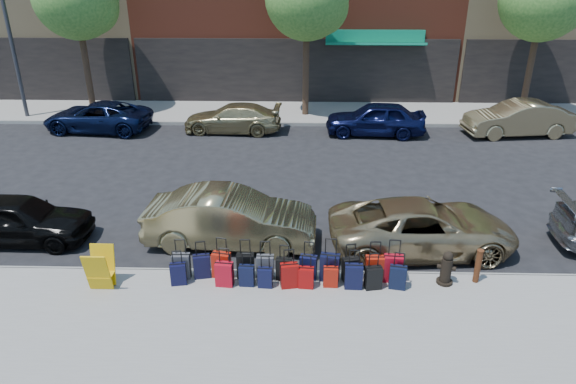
{
  "coord_description": "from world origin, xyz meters",
  "views": [
    {
      "loc": [
        0.29,
        -15.06,
        7.05
      ],
      "look_at": [
        -0.06,
        -1.5,
        0.91
      ],
      "focal_mm": 32.0,
      "sensor_mm": 36.0,
      "label": 1
    }
  ],
  "objects_px": {
    "fire_hydrant": "(446,269)",
    "car_near_2": "(422,227)",
    "bollard": "(478,266)",
    "car_near_1": "(231,219)",
    "tree_right": "(546,0)",
    "suitcase_front_5": "(284,269)",
    "display_rack": "(100,269)",
    "streetlight": "(11,18)",
    "car_far_1": "(233,118)",
    "car_far_2": "(375,119)",
    "car_near_0": "(18,219)",
    "car_far_0": "(98,117)",
    "tree_center": "(310,0)",
    "car_far_3": "(518,119)",
    "tree_left": "(79,0)"
  },
  "relations": [
    {
      "from": "tree_center",
      "to": "car_far_2",
      "type": "height_order",
      "value": "tree_center"
    },
    {
      "from": "car_near_1",
      "to": "car_far_1",
      "type": "distance_m",
      "value": 10.03
    },
    {
      "from": "car_near_0",
      "to": "car_near_2",
      "type": "distance_m",
      "value": 10.84
    },
    {
      "from": "car_near_2",
      "to": "display_rack",
      "type": "bearing_deg",
      "value": 100.67
    },
    {
      "from": "tree_right",
      "to": "bollard",
      "type": "bearing_deg",
      "value": -115.08
    },
    {
      "from": "tree_center",
      "to": "display_rack",
      "type": "xyz_separation_m",
      "value": [
        -4.89,
        -14.77,
        -4.78
      ]
    },
    {
      "from": "tree_center",
      "to": "bollard",
      "type": "xyz_separation_m",
      "value": [
        3.8,
        -14.32,
        -4.82
      ]
    },
    {
      "from": "streetlight",
      "to": "car_near_1",
      "type": "distance_m",
      "value": 16.7
    },
    {
      "from": "fire_hydrant",
      "to": "car_near_2",
      "type": "height_order",
      "value": "car_near_2"
    },
    {
      "from": "car_near_0",
      "to": "car_near_2",
      "type": "bearing_deg",
      "value": -90.27
    },
    {
      "from": "tree_left",
      "to": "tree_center",
      "type": "relative_size",
      "value": 1.0
    },
    {
      "from": "car_near_2",
      "to": "car_far_1",
      "type": "bearing_deg",
      "value": 26.82
    },
    {
      "from": "suitcase_front_5",
      "to": "car_far_2",
      "type": "distance_m",
      "value": 12.15
    },
    {
      "from": "tree_center",
      "to": "fire_hydrant",
      "type": "distance_m",
      "value": 15.5
    },
    {
      "from": "fire_hydrant",
      "to": "tree_right",
      "type": "bearing_deg",
      "value": 78.9
    },
    {
      "from": "display_rack",
      "to": "streetlight",
      "type": "bearing_deg",
      "value": 121.53
    },
    {
      "from": "car_far_2",
      "to": "display_rack",
      "type": "bearing_deg",
      "value": -29.06
    },
    {
      "from": "car_far_1",
      "to": "car_far_3",
      "type": "xyz_separation_m",
      "value": [
        12.5,
        -0.2,
        0.12
      ]
    },
    {
      "from": "tree_left",
      "to": "car_near_2",
      "type": "bearing_deg",
      "value": -43.34
    },
    {
      "from": "display_rack",
      "to": "car_far_1",
      "type": "bearing_deg",
      "value": 83.36
    },
    {
      "from": "fire_hydrant",
      "to": "streetlight",
      "type": "bearing_deg",
      "value": 156.56
    },
    {
      "from": "tree_right",
      "to": "car_near_1",
      "type": "relative_size",
      "value": 1.6
    },
    {
      "from": "car_far_3",
      "to": "tree_left",
      "type": "bearing_deg",
      "value": -104.14
    },
    {
      "from": "car_near_0",
      "to": "car_far_0",
      "type": "bearing_deg",
      "value": 9.26
    },
    {
      "from": "suitcase_front_5",
      "to": "tree_left",
      "type": "bearing_deg",
      "value": 130.91
    },
    {
      "from": "tree_center",
      "to": "car_far_3",
      "type": "xyz_separation_m",
      "value": [
        9.1,
        -2.66,
        -4.66
      ]
    },
    {
      "from": "streetlight",
      "to": "car_near_0",
      "type": "xyz_separation_m",
      "value": [
        5.46,
        -11.72,
        -4.0
      ]
    },
    {
      "from": "suitcase_front_5",
      "to": "display_rack",
      "type": "distance_m",
      "value": 4.2
    },
    {
      "from": "tree_left",
      "to": "car_far_1",
      "type": "height_order",
      "value": "tree_left"
    },
    {
      "from": "tree_right",
      "to": "car_far_0",
      "type": "distance_m",
      "value": 20.68
    },
    {
      "from": "tree_left",
      "to": "car_far_0",
      "type": "distance_m",
      "value": 5.47
    },
    {
      "from": "car_near_2",
      "to": "car_far_3",
      "type": "xyz_separation_m",
      "value": [
        6.23,
        9.95,
        0.07
      ]
    },
    {
      "from": "fire_hydrant",
      "to": "car_near_0",
      "type": "distance_m",
      "value": 11.2
    },
    {
      "from": "tree_right",
      "to": "suitcase_front_5",
      "type": "bearing_deg",
      "value": -128.03
    },
    {
      "from": "car_near_2",
      "to": "car_far_1",
      "type": "xyz_separation_m",
      "value": [
        -6.27,
        10.16,
        -0.05
      ]
    },
    {
      "from": "car_near_1",
      "to": "car_near_0",
      "type": "bearing_deg",
      "value": 92.8
    },
    {
      "from": "car_far_2",
      "to": "fire_hydrant",
      "type": "bearing_deg",
      "value": 4.6
    },
    {
      "from": "tree_right",
      "to": "car_far_2",
      "type": "height_order",
      "value": "tree_right"
    },
    {
      "from": "display_rack",
      "to": "car_far_2",
      "type": "distance_m",
      "value": 14.33
    },
    {
      "from": "car_near_1",
      "to": "car_far_1",
      "type": "height_order",
      "value": "car_near_1"
    },
    {
      "from": "bollard",
      "to": "car_near_1",
      "type": "xyz_separation_m",
      "value": [
        -6.0,
        1.9,
        0.16
      ]
    },
    {
      "from": "bollard",
      "to": "car_far_0",
      "type": "height_order",
      "value": "car_far_0"
    },
    {
      "from": "fire_hydrant",
      "to": "car_far_1",
      "type": "bearing_deg",
      "value": 134.67
    },
    {
      "from": "bollard",
      "to": "display_rack",
      "type": "xyz_separation_m",
      "value": [
        -8.68,
        -0.45,
        0.05
      ]
    },
    {
      "from": "car_near_1",
      "to": "car_far_3",
      "type": "height_order",
      "value": "same"
    },
    {
      "from": "bollard",
      "to": "car_far_2",
      "type": "height_order",
      "value": "car_far_2"
    },
    {
      "from": "tree_right",
      "to": "suitcase_front_5",
      "type": "xyz_separation_m",
      "value": [
        -11.21,
        -14.34,
        -4.98
      ]
    },
    {
      "from": "car_near_2",
      "to": "car_far_0",
      "type": "bearing_deg",
      "value": 45.75
    },
    {
      "from": "car_far_0",
      "to": "fire_hydrant",
      "type": "bearing_deg",
      "value": 52.1
    },
    {
      "from": "tree_left",
      "to": "streetlight",
      "type": "bearing_deg",
      "value": -166.61
    }
  ]
}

